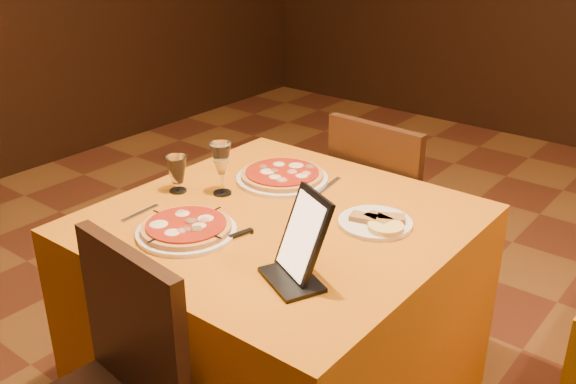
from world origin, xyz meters
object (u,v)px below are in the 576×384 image
Objects in this scene: main_table at (280,314)px; tablet at (303,235)px; water_glass at (177,174)px; pizza_far at (282,176)px; wine_glass at (221,169)px; pizza_near at (186,229)px; chair_main_far at (395,215)px.

main_table is 0.61m from tablet.
water_glass reaches higher than main_table.
tablet is (0.27, -0.23, 0.49)m from main_table.
wine_glass reaches higher than pizza_far.
main_table is 0.54m from wine_glass.
pizza_near is 0.51m from pizza_far.
tablet is (0.42, 0.04, 0.10)m from pizza_near.
chair_main_far reaches higher than pizza_near.
wine_glass is at bearing 112.98° from pizza_near.
pizza_far is at bearing 74.47° from chair_main_far.
chair_main_far reaches higher than pizza_far.
tablet is at bearing -40.53° from main_table.
tablet is at bearing 4.85° from pizza_near.
wine_glass is 1.46× the size of water_glass.
main_table is at bearing 93.20° from chair_main_far.
main_table is at bearing -3.64° from wine_glass.
tablet reaches higher than main_table.
main_table is 4.51× the size of tablet.
tablet reaches higher than wine_glass.
tablet is (0.45, -0.47, 0.10)m from pizza_far.
water_glass is at bearing 141.88° from pizza_near.
pizza_near is 1.26× the size of tablet.
pizza_far is (-0.03, 0.51, -0.00)m from pizza_near.
tablet reaches higher than pizza_far.
pizza_near is 0.92× the size of pizza_far.
water_glass is at bearing 67.55° from chair_main_far.
pizza_near is at bearing -67.02° from wine_glass.
tablet reaches higher than pizza_near.
water_glass reaches higher than pizza_near.
wine_glass is 0.16m from water_glass.
water_glass is 0.53× the size of tablet.
main_table is 3.28× the size of pizza_far.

